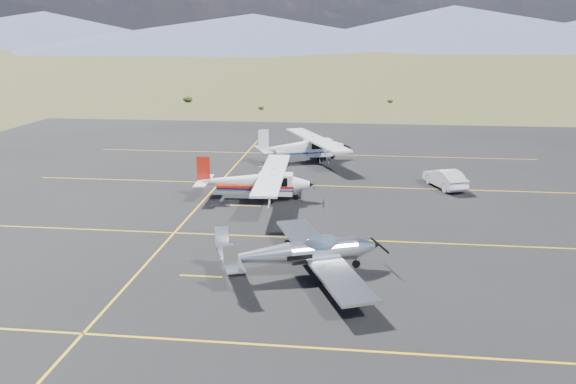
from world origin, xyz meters
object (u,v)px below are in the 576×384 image
(aircraft_plain, at_px, (303,146))
(aircraft_cessna, at_px, (256,181))
(sedan, at_px, (445,178))
(aircraft_low_wing, at_px, (304,253))

(aircraft_plain, bearing_deg, aircraft_cessna, -125.03)
(aircraft_cessna, relative_size, sedan, 2.71)
(aircraft_plain, distance_m, sedan, 13.25)
(aircraft_plain, bearing_deg, sedan, -59.76)
(aircraft_cessna, distance_m, aircraft_plain, 12.20)
(aircraft_low_wing, distance_m, aircraft_plain, 23.84)
(aircraft_cessna, relative_size, aircraft_plain, 1.01)
(aircraft_low_wing, bearing_deg, aircraft_cessna, 88.40)
(aircraft_low_wing, bearing_deg, aircraft_plain, 73.53)
(aircraft_cessna, distance_m, sedan, 13.76)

